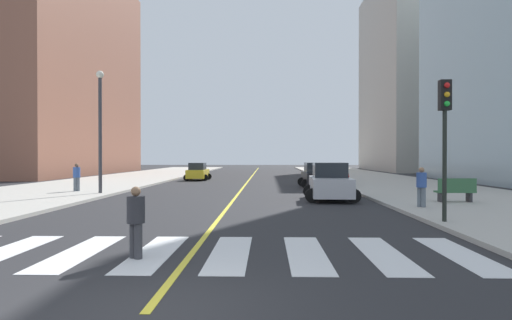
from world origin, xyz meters
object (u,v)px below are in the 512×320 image
Objects in this scene: car_black_third at (316,176)px; fire_hydrant at (348,179)px; car_silver_nearest at (330,183)px; pedestrian_waiting_east at (422,185)px; street_lamp at (100,121)px; car_yellow_second at (198,172)px; pedestrian_walking_west at (77,176)px; park_bench at (456,191)px; pedestrian_crossing at (136,219)px; traffic_light_near_corner at (445,122)px.

fire_hydrant is (2.47, 0.80, -0.28)m from car_black_third.
car_silver_nearest reaches higher than pedestrian_waiting_east.
car_silver_nearest is 9.40m from car_black_third.
car_black_third is 15.64m from street_lamp.
car_yellow_second is at bearing -14.00° from pedestrian_waiting_east.
car_yellow_second is 2.21× the size of pedestrian_walking_west.
park_bench is 1.06× the size of pedestrian_walking_west.
pedestrian_walking_west is at bearing -159.71° from fire_hydrant.
car_yellow_second is 26.52m from pedestrian_waiting_east.
pedestrian_walking_west reaches higher than pedestrian_waiting_east.
pedestrian_walking_west reaches higher than car_black_third.
car_yellow_second is 2.08× the size of park_bench.
car_black_third is 2.42× the size of pedestrian_walking_west.
park_bench is 0.25× the size of street_lamp.
car_silver_nearest is 10.58m from fire_hydrant.
street_lamp is at bearing -153.42° from fire_hydrant.
car_yellow_second reaches higher than fire_hydrant.
car_black_third is 2.56× the size of pedestrian_crossing.
car_black_third reaches higher than pedestrian_crossing.
car_silver_nearest is at bearing -9.67° from street_lamp.
pedestrian_crossing is at bearing -82.74° from car_yellow_second.
traffic_light_near_corner reaches higher than fire_hydrant.
street_lamp is (-15.65, 10.68, 0.96)m from traffic_light_near_corner.
pedestrian_walking_west is at bearing -10.58° from car_silver_nearest.
car_silver_nearest is 5.05× the size of fire_hydrant.
pedestrian_waiting_east reaches higher than car_yellow_second.
park_bench is 3.10m from pedestrian_waiting_east.
car_yellow_second reaches higher than pedestrian_crossing.
traffic_light_near_corner is at bearing -114.34° from pedestrian_crossing.
car_yellow_second is 0.91× the size of car_black_third.
traffic_light_near_corner reaches higher than park_bench.
pedestrian_crossing reaches higher than fire_hydrant.
pedestrian_walking_west reaches higher than park_bench.
car_silver_nearest is 0.96× the size of traffic_light_near_corner.
street_lamp is at bearing 26.57° from car_black_third.
pedestrian_waiting_east is 0.24× the size of street_lamp.
car_silver_nearest is 0.63× the size of street_lamp.
pedestrian_waiting_east is (0.70, 4.11, -2.35)m from traffic_light_near_corner.
pedestrian_walking_west is at bearing 19.18° from car_black_third.
park_bench is at bearing -77.61° from fire_hydrant.
car_black_third is at bearing 28.04° from street_lamp.
pedestrian_walking_west is (-5.09, -15.06, 0.31)m from car_yellow_second.
park_bench is 12.80m from fire_hydrant.
pedestrian_waiting_east is at bearing -88.28° from fire_hydrant.
pedestrian_walking_west is 4.09m from street_lamp.
traffic_light_near_corner is 2.87× the size of pedestrian_crossing.
car_silver_nearest is at bearing 128.94° from pedestrian_walking_west.
traffic_light_near_corner reaches higher than pedestrian_walking_west.
pedestrian_waiting_east is 1.90× the size of fire_hydrant.
street_lamp is (-18.66, 4.54, 3.70)m from park_bench.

